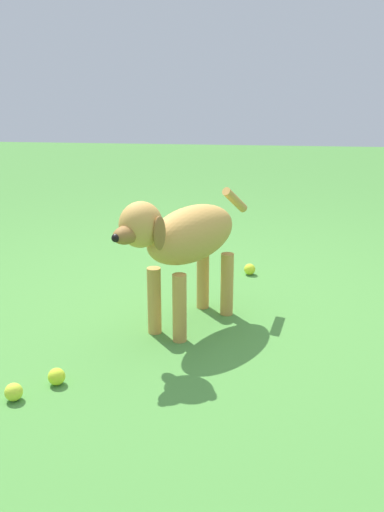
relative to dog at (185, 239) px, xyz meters
name	(u,v)px	position (x,y,z in m)	size (l,w,h in m)	color
ground	(185,309)	(-0.21, -0.03, -0.43)	(14.00, 14.00, 0.00)	#478438
dog	(185,239)	(0.00, 0.00, 0.00)	(0.85, 0.54, 0.65)	#C69347
tennis_ball_0	(250,269)	(-0.78, 0.29, -0.39)	(0.07, 0.07, 0.07)	#CBDC2D
tennis_ball_1	(14,392)	(0.71, -0.53, -0.39)	(0.07, 0.07, 0.07)	#CDE037
tennis_ball_2	(57,377)	(0.58, -0.42, -0.39)	(0.07, 0.07, 0.07)	#C9E02D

